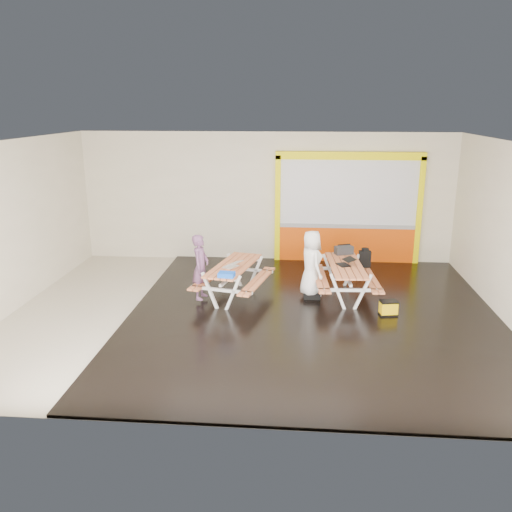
# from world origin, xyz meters

# --- Properties ---
(room) EXTENTS (10.02, 8.02, 3.52)m
(room) POSITION_xyz_m (0.00, 0.00, 1.75)
(room) COLOR beige
(room) RESTS_ON ground
(deck) EXTENTS (7.50, 7.98, 0.05)m
(deck) POSITION_xyz_m (1.25, 0.00, 0.03)
(deck) COLOR black
(deck) RESTS_ON room
(kiosk) EXTENTS (3.88, 0.16, 3.00)m
(kiosk) POSITION_xyz_m (2.20, 3.93, 1.44)
(kiosk) COLOR #DA4705
(kiosk) RESTS_ON room
(picnic_table_left) EXTENTS (1.76, 2.24, 0.80)m
(picnic_table_left) POSITION_xyz_m (-0.49, 0.87, 0.61)
(picnic_table_left) COLOR #DC7B4A
(picnic_table_left) RESTS_ON deck
(picnic_table_right) EXTENTS (1.47, 2.07, 0.80)m
(picnic_table_right) POSITION_xyz_m (1.97, 1.11, 0.61)
(picnic_table_right) COLOR #DC7B4A
(picnic_table_right) RESTS_ON deck
(person_left) EXTENTS (0.42, 0.56, 1.42)m
(person_left) POSITION_xyz_m (-1.16, 0.54, 0.83)
(person_left) COLOR #684063
(person_left) RESTS_ON deck
(person_right) EXTENTS (0.71, 0.84, 1.47)m
(person_right) POSITION_xyz_m (1.21, 1.02, 0.83)
(person_right) COLOR white
(person_right) RESTS_ON deck
(laptop_left) EXTENTS (0.48, 0.47, 0.16)m
(laptop_left) POSITION_xyz_m (-0.49, 0.67, 0.85)
(laptop_left) COLOR silver
(laptop_left) RESTS_ON picnic_table_left
(laptop_right) EXTENTS (0.45, 0.43, 0.15)m
(laptop_right) POSITION_xyz_m (1.95, 1.07, 0.84)
(laptop_right) COLOR black
(laptop_right) RESTS_ON picnic_table_right
(blue_pouch) EXTENTS (0.35, 0.26, 0.10)m
(blue_pouch) POSITION_xyz_m (-0.53, 0.02, 0.85)
(blue_pouch) COLOR blue
(blue_pouch) RESTS_ON picnic_table_left
(toolbox) EXTENTS (0.46, 0.34, 0.24)m
(toolbox) POSITION_xyz_m (1.98, 1.96, 0.89)
(toolbox) COLOR black
(toolbox) RESTS_ON picnic_table_right
(backpack) EXTENTS (0.27, 0.18, 0.45)m
(backpack) POSITION_xyz_m (2.47, 1.91, 0.73)
(backpack) COLOR black
(backpack) RESTS_ON picnic_table_right
(dark_case) EXTENTS (0.38, 0.28, 0.14)m
(dark_case) POSITION_xyz_m (1.24, 0.94, 0.12)
(dark_case) COLOR black
(dark_case) RESTS_ON deck
(fluke_bag) EXTENTS (0.39, 0.29, 0.30)m
(fluke_bag) POSITION_xyz_m (2.77, 0.08, 0.20)
(fluke_bag) COLOR black
(fluke_bag) RESTS_ON deck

